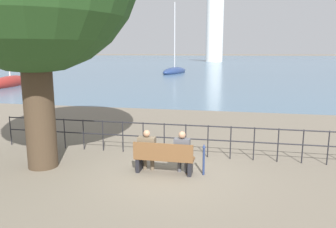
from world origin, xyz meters
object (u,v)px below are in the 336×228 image
closed_umbrella (204,158)px  sailboat_0 (11,83)px  park_bench (164,159)px  seated_person_right (182,151)px  harbor_lighthouse (215,21)px  seated_person_left (147,149)px  sailboat_1 (175,71)px

closed_umbrella → sailboat_0: bearing=136.4°
park_bench → closed_umbrella: park_bench is taller
sailboat_0 → closed_umbrella: bearing=-52.6°
seated_person_right → sailboat_0: bearing=135.6°
harbor_lighthouse → seated_person_right: bearing=-86.6°
seated_person_left → harbor_lighthouse: (-5.36, 107.59, 12.92)m
sailboat_0 → park_bench: bearing=-54.2°
closed_umbrella → sailboat_1: (-8.83, 42.95, -0.17)m
closed_umbrella → park_bench: bearing=-173.7°
sailboat_1 → park_bench: bearing=-69.4°
seated_person_right → harbor_lighthouse: (-6.36, 107.59, 12.91)m
sailboat_0 → sailboat_1: bearing=52.5°
seated_person_right → seated_person_left: bearing=-179.9°
park_bench → closed_umbrella: 1.10m
seated_person_left → sailboat_1: 43.60m
seated_person_right → harbor_lighthouse: harbor_lighthouse is taller
seated_person_left → closed_umbrella: bearing=1.7°
sailboat_1 → harbor_lighthouse: harbor_lighthouse is taller
closed_umbrella → seated_person_left: bearing=-178.3°
park_bench → sailboat_1: sailboat_1 is taller
seated_person_left → harbor_lighthouse: bearing=92.9°
sailboat_0 → harbor_lighthouse: harbor_lighthouse is taller
park_bench → sailboat_1: 43.76m
park_bench → seated_person_right: seated_person_right is taller
closed_umbrella → sailboat_1: bearing=101.6°
park_bench → harbor_lighthouse: 108.62m
seated_person_right → sailboat_1: size_ratio=0.11×
sailboat_0 → seated_person_right: bearing=-53.4°
seated_person_left → closed_umbrella: 1.59m
park_bench → seated_person_right: bearing=8.6°
sailboat_1 → harbor_lighthouse: bearing=98.7°
seated_person_right → sailboat_0: sailboat_0 is taller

